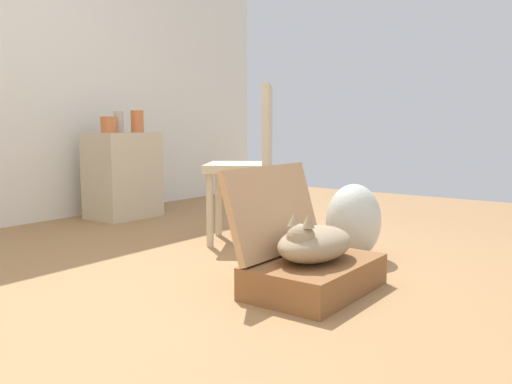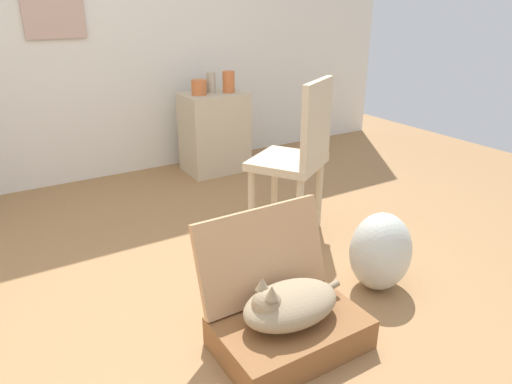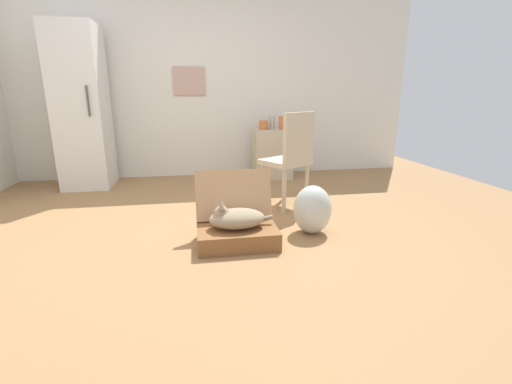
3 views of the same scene
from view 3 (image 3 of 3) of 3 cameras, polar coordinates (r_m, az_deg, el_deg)
name	(u,v)px [view 3 (image 3 of 3)]	position (r m, az deg, el deg)	size (l,w,h in m)	color
ground_plane	(199,228)	(3.22, -9.21, -5.84)	(7.68, 7.68, 0.00)	#9E7247
wall_back	(192,84)	(5.26, -10.34, 16.84)	(6.40, 0.15, 2.60)	silver
suitcase_base	(238,236)	(2.83, -2.94, -7.13)	(0.63, 0.42, 0.14)	brown
suitcase_lid	(234,195)	(2.95, -3.56, -0.45)	(0.63, 0.42, 0.04)	tan
cat	(236,218)	(2.78, -3.23, -4.19)	(0.52, 0.28, 0.23)	#998466
plastic_bag_white	(313,210)	(3.06, 9.20, -2.82)	(0.33, 0.30, 0.42)	silver
refrigerator	(82,109)	(4.99, -26.31, 12.00)	(0.57, 0.66, 1.98)	silver
side_table	(273,154)	(5.04, 2.69, 6.20)	(0.53, 0.39, 0.69)	beige
vase_tall	(264,125)	(4.95, 1.27, 10.80)	(0.13, 0.13, 0.13)	#CC6B38
vase_short	(283,123)	(4.98, 4.37, 11.09)	(0.10, 0.10, 0.18)	#CC6B38
vase_round	(272,123)	(5.02, 2.68, 11.11)	(0.08, 0.08, 0.17)	#B7AD99
chair	(291,157)	(3.64, 5.62, 5.70)	(0.58, 0.57, 1.00)	beige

